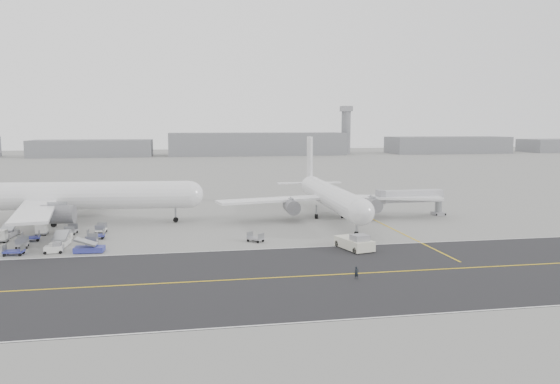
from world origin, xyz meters
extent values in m
plane|color=gray|center=(0.00, 0.00, 0.00)|extent=(700.00, 700.00, 0.00)
cube|color=#252527|center=(5.00, -18.00, 0.01)|extent=(220.00, 32.00, 0.02)
cube|color=gold|center=(5.00, -18.00, 0.03)|extent=(220.00, 0.30, 0.01)
cube|color=silver|center=(5.00, -2.20, 0.03)|extent=(220.00, 0.25, 0.01)
cube|color=silver|center=(5.00, -33.80, 0.03)|extent=(220.00, 0.25, 0.01)
cube|color=gold|center=(30.00, 5.00, 0.02)|extent=(0.30, 40.00, 0.01)
cylinder|color=gray|center=(100.00, 265.00, 14.00)|extent=(6.00, 6.00, 28.00)
cube|color=gray|center=(100.00, 265.00, 29.50)|extent=(7.00, 7.00, 3.50)
cylinder|color=white|center=(-29.57, 25.88, 5.48)|extent=(46.89, 9.47, 5.34)
sphere|color=white|center=(-6.36, 23.81, 5.48)|extent=(5.24, 5.24, 5.24)
cube|color=white|center=(-31.96, 11.97, 4.81)|extent=(9.57, 26.15, 0.45)
cube|color=white|center=(-29.45, 39.99, 4.81)|extent=(13.74, 26.03, 0.45)
cylinder|color=slate|center=(-29.30, 16.16, 3.47)|extent=(5.96, 3.80, 3.31)
cylinder|color=slate|center=(-27.58, 35.40, 3.47)|extent=(5.96, 3.80, 3.31)
cylinder|color=black|center=(-9.20, 24.06, 0.50)|extent=(1.05, 0.59, 1.01)
cylinder|color=black|center=(-31.56, 22.84, 0.50)|extent=(1.05, 0.59, 1.01)
cylinder|color=black|center=(-30.99, 29.22, 0.50)|extent=(1.05, 0.59, 1.01)
cylinder|color=gray|center=(-9.20, 24.06, 1.91)|extent=(0.36, 0.36, 2.80)
cylinder|color=white|center=(21.63, 21.48, 4.69)|extent=(5.69, 40.03, 4.58)
sphere|color=white|center=(21.07, 1.52, 4.69)|extent=(4.48, 4.48, 4.48)
cone|color=white|center=(22.21, 42.40, 5.03)|extent=(4.34, 7.90, 4.12)
cube|color=white|center=(22.23, 42.89, 11.36)|extent=(0.62, 4.39, 9.74)
cube|color=white|center=(18.22, 43.25, 5.15)|extent=(7.36, 2.39, 0.25)
cube|color=white|center=(26.25, 43.02, 5.15)|extent=(7.36, 2.39, 0.25)
cube|color=white|center=(9.61, 22.79, 4.12)|extent=(22.44, 9.46, 0.45)
cube|color=white|center=(33.70, 22.11, 4.12)|extent=(22.41, 10.58, 0.45)
cylinder|color=slate|center=(13.33, 20.74, 2.97)|extent=(2.97, 4.95, 2.84)
cylinder|color=slate|center=(29.87, 20.27, 2.97)|extent=(2.97, 4.95, 2.84)
cylinder|color=black|center=(21.14, 3.96, 0.50)|extent=(0.53, 1.01, 0.99)
cylinder|color=black|center=(18.92, 23.01, 0.50)|extent=(0.53, 1.01, 0.99)
cylinder|color=black|center=(24.41, 22.86, 0.50)|extent=(0.53, 1.01, 0.99)
cylinder|color=gray|center=(21.14, 3.96, 1.70)|extent=(0.36, 0.36, 2.40)
cube|color=beige|center=(17.92, -4.67, 0.92)|extent=(4.80, 7.30, 1.51)
cube|color=gray|center=(18.30, -6.13, 2.06)|extent=(2.84, 2.69, 0.97)
cylinder|color=gray|center=(16.91, -0.69, 0.54)|extent=(0.86, 2.77, 0.17)
cylinder|color=black|center=(17.20, -7.53, 0.49)|extent=(0.66, 1.05, 0.97)
cylinder|color=black|center=(19.93, -6.83, 0.49)|extent=(0.66, 1.05, 0.97)
cylinder|color=black|center=(15.92, -2.50, 0.49)|extent=(0.66, 1.05, 0.97)
cylinder|color=black|center=(18.64, -1.80, 0.49)|extent=(0.66, 1.05, 0.97)
cylinder|color=gray|center=(45.45, 22.81, 1.85)|extent=(1.48, 1.48, 3.69)
cube|color=gray|center=(45.45, 22.81, 0.32)|extent=(2.46, 2.46, 0.65)
cube|color=#B4B4B9|center=(38.99, 22.64, 4.24)|extent=(13.90, 2.94, 2.40)
cube|color=gray|center=(32.35, 22.47, 4.24)|extent=(1.18, 2.98, 2.77)
cylinder|color=black|center=(46.44, 23.85, 0.28)|extent=(0.29, 0.56, 0.55)
imported|color=black|center=(13.08, -20.41, 0.80)|extent=(0.66, 0.52, 1.60)
camera|label=1|loc=(-8.03, -83.24, 18.97)|focal=35.00mm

